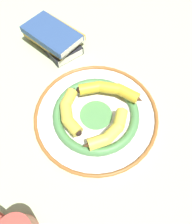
{
  "coord_description": "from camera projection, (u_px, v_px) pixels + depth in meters",
  "views": [
    {
      "loc": [
        0.14,
        -0.25,
        0.62
      ],
      "look_at": [
        -0.02,
        0.02,
        0.04
      ],
      "focal_mm": 35.0,
      "sensor_mm": 36.0,
      "label": 1
    }
  ],
  "objects": [
    {
      "name": "banana_a",
      "position": [
        69.0,
        111.0,
        0.65
      ],
      "size": [
        0.12,
        0.14,
        0.03
      ],
      "rotation": [
        0.0,
        0.0,
        5.43
      ],
      "color": "gold",
      "rests_on": "decorative_bowl"
    },
    {
      "name": "banana_b",
      "position": [
        110.0,
        132.0,
        0.61
      ],
      "size": [
        0.08,
        0.17,
        0.03
      ],
      "rotation": [
        0.0,
        0.0,
        7.65
      ],
      "color": "yellow",
      "rests_on": "decorative_bowl"
    },
    {
      "name": "book_stack",
      "position": [
        54.0,
        37.0,
        0.81
      ],
      "size": [
        0.24,
        0.19,
        0.08
      ],
      "rotation": [
        0.0,
        0.0,
        6.06
      ],
      "color": "black",
      "rests_on": "ground_plane"
    },
    {
      "name": "decorative_bowl",
      "position": [
        96.0,
        115.0,
        0.68
      ],
      "size": [
        0.39,
        0.39,
        0.04
      ],
      "color": "white",
      "rests_on": "ground_plane"
    },
    {
      "name": "ground_plane",
      "position": [
        99.0,
        126.0,
        0.69
      ],
      "size": [
        2.8,
        2.8,
        0.0
      ],
      "primitive_type": "plane",
      "color": "#B2C693"
    },
    {
      "name": "banana_c",
      "position": [
        110.0,
        90.0,
        0.68
      ],
      "size": [
        0.2,
        0.1,
        0.04
      ],
      "rotation": [
        0.0,
        0.0,
        9.79
      ],
      "color": "gold",
      "rests_on": "decorative_bowl"
    }
  ]
}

